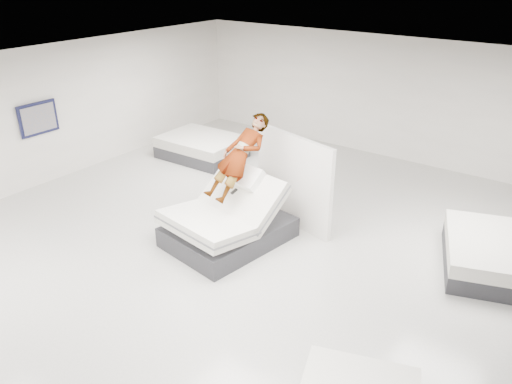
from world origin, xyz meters
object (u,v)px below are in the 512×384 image
flat_bed_right_far (492,255)px  flat_bed_left_far (202,147)px  remote (234,191)px  wall_poster (38,119)px  person (239,171)px  hero_bed (228,222)px  divider_panel (293,180)px

flat_bed_right_far → flat_bed_left_far: bearing=172.0°
remote → wall_poster: (-5.49, -0.32, 0.45)m
person → hero_bed: bearing=-90.0°
divider_panel → remote: bearing=-89.0°
divider_panel → person: bearing=-101.2°
flat_bed_right_far → flat_bed_left_far: (-7.70, 1.08, 0.01)m
hero_bed → flat_bed_right_far: hero_bed is taller
hero_bed → flat_bed_left_far: hero_bed is taller
hero_bed → flat_bed_right_far: 4.74m
person → divider_panel: size_ratio=0.88×
flat_bed_right_far → person: bearing=-158.5°
hero_bed → wall_poster: size_ratio=2.57×
divider_panel → flat_bed_left_far: size_ratio=0.96×
remote → hero_bed: bearing=174.5°
person → wall_poster: 5.38m
person → flat_bed_left_far: 4.55m
wall_poster → flat_bed_left_far: bearing=61.5°
person → flat_bed_left_far: (-3.45, 2.75, -1.09)m
remote → flat_bed_left_far: (-3.62, 3.13, -0.85)m
person → wall_poster: bearing=-164.1°
person → remote: bearing=-57.8°
hero_bed → flat_bed_right_far: size_ratio=1.01×
hero_bed → flat_bed_left_far: 4.59m
person → flat_bed_right_far: 4.70m
person → flat_bed_right_far: size_ratio=0.75×
hero_bed → flat_bed_left_far: size_ratio=1.13×
person → divider_panel: bearing=72.6°
hero_bed → remote: 0.76m
hero_bed → divider_panel: divider_panel is taller
hero_bed → person: bearing=81.5°
hero_bed → flat_bed_left_far: (-3.41, 3.07, -0.13)m
wall_poster → remote: bearing=3.3°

